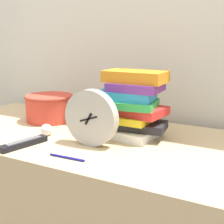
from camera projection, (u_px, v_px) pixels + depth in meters
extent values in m
cube|color=silver|center=(120.00, 21.00, 1.50)|extent=(6.00, 0.04, 2.40)
cube|color=tan|center=(79.00, 214.00, 1.36)|extent=(1.33, 0.65, 0.74)
cylinder|color=#B7B2A8|center=(91.00, 118.00, 1.10)|extent=(0.20, 0.04, 0.20)
cylinder|color=white|center=(90.00, 118.00, 1.09)|extent=(0.18, 0.01, 0.18)
cube|color=black|center=(89.00, 119.00, 1.09)|extent=(0.03, 0.01, 0.05)
cube|color=black|center=(89.00, 119.00, 1.09)|extent=(0.07, 0.01, 0.03)
cylinder|color=black|center=(89.00, 119.00, 1.09)|extent=(0.01, 0.00, 0.01)
cube|color=white|center=(131.00, 133.00, 1.20)|extent=(0.18, 0.15, 0.03)
cube|color=#232328|center=(135.00, 125.00, 1.20)|extent=(0.25, 0.15, 0.03)
cube|color=yellow|center=(129.00, 117.00, 1.21)|extent=(0.18, 0.18, 0.03)
cube|color=red|center=(136.00, 110.00, 1.20)|extent=(0.23, 0.18, 0.03)
cube|color=green|center=(129.00, 103.00, 1.18)|extent=(0.22, 0.18, 0.03)
cube|color=#2D9ED1|center=(126.00, 95.00, 1.18)|extent=(0.22, 0.15, 0.03)
cube|color=#7A3899|center=(136.00, 87.00, 1.16)|extent=(0.19, 0.15, 0.03)
cube|color=orange|center=(135.00, 76.00, 1.16)|extent=(0.23, 0.13, 0.04)
cylinder|color=#C63D2D|center=(50.00, 108.00, 1.44)|extent=(0.21, 0.21, 0.12)
torus|color=#9F3024|center=(49.00, 96.00, 1.43)|extent=(0.22, 0.22, 0.01)
cube|color=black|center=(24.00, 144.00, 1.11)|extent=(0.08, 0.19, 0.02)
cube|color=#59595E|center=(23.00, 141.00, 1.11)|extent=(0.06, 0.14, 0.00)
sphere|color=white|center=(46.00, 130.00, 1.23)|extent=(0.05, 0.05, 0.05)
cylinder|color=navy|center=(67.00, 157.00, 1.00)|extent=(0.13, 0.01, 0.01)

